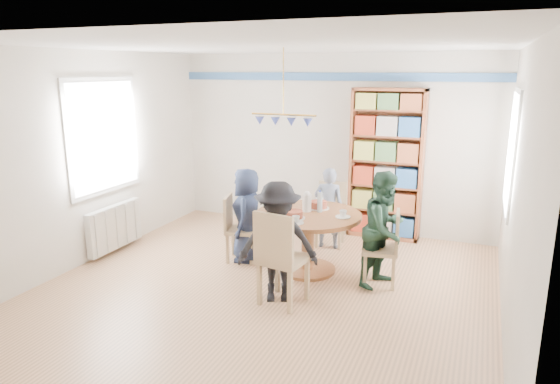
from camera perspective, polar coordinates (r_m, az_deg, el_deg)
The scene contains 14 objects.
ground at distance 5.89m, azimuth -1.50°, elevation -10.85°, with size 5.00×5.00×0.00m, color tan.
room_shell at distance 6.30m, azimuth -0.58°, elevation 6.46°, with size 5.00×5.00×5.00m.
radiator at distance 7.24m, azimuth -18.36°, elevation -3.81°, with size 0.12×1.00×0.60m.
dining_table at distance 6.16m, azimuth 3.23°, elevation -4.17°, with size 1.30×1.30×0.75m.
chair_left at distance 6.56m, azimuth -5.05°, elevation -3.78°, with size 0.47×0.47×0.87m.
chair_right at distance 5.92m, azimuth 12.16°, elevation -5.93°, with size 0.45×0.45×0.89m.
chair_far at distance 7.16m, azimuth 5.87°, elevation -2.13°, with size 0.45×0.45×0.90m.
chair_near at distance 5.25m, azimuth -0.08°, elevation -7.15°, with size 0.53×0.53×1.05m.
person_left at distance 6.50m, azimuth -3.78°, elevation -2.66°, with size 0.60×0.39×1.23m, color #171E33.
person_right at distance 5.85m, azimuth 11.91°, elevation -4.18°, with size 0.66×0.51×1.36m, color black.
person_far at distance 7.00m, azimuth 5.58°, elevation -1.82°, with size 0.42×0.28×1.15m, color gray.
person_near at distance 5.35m, azimuth -0.26°, elevation -5.76°, with size 0.86×0.49×1.33m, color black.
bookshelf at distance 7.47m, azimuth 12.05°, elevation 2.95°, with size 1.05×0.31×2.20m.
tableware at distance 6.11m, azimuth 3.14°, elevation -1.82°, with size 1.05×1.05×0.28m.
Camera 1 is at (2.17, -4.89, 2.47)m, focal length 32.00 mm.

